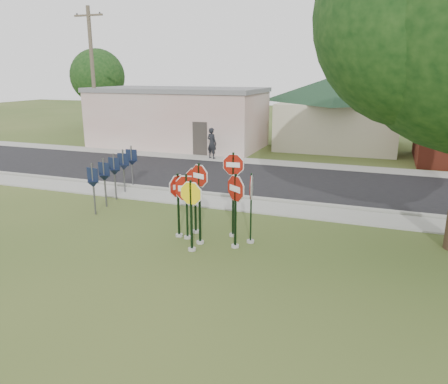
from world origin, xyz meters
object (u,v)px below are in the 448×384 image
(stop_sign_left, at_px, (187,198))
(pedestrian, at_px, (212,143))
(stop_sign_yellow, at_px, (191,207))
(utility_pole_near, at_px, (93,77))
(stop_sign_center, at_px, (199,193))

(stop_sign_left, height_order, pedestrian, stop_sign_left)
(stop_sign_yellow, distance_m, utility_pole_near, 20.51)
(stop_sign_left, relative_size, utility_pole_near, 0.24)
(stop_sign_center, height_order, stop_sign_left, stop_sign_center)
(stop_sign_center, xyz_separation_m, stop_sign_left, (-0.56, 0.26, -0.27))
(stop_sign_yellow, distance_m, stop_sign_left, 1.04)
(stop_sign_center, bearing_deg, pedestrian, 110.19)
(stop_sign_center, relative_size, utility_pole_near, 0.28)
(stop_sign_yellow, xyz_separation_m, pedestrian, (-4.79, 13.66, -0.36))
(stop_sign_center, relative_size, stop_sign_yellow, 1.17)
(utility_pole_near, bearing_deg, stop_sign_center, -45.18)
(stop_sign_center, xyz_separation_m, stop_sign_yellow, (-0.01, -0.62, -0.28))
(stop_sign_yellow, height_order, stop_sign_left, stop_sign_yellow)
(utility_pole_near, relative_size, pedestrian, 4.97)
(stop_sign_left, bearing_deg, utility_pole_near, 134.18)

